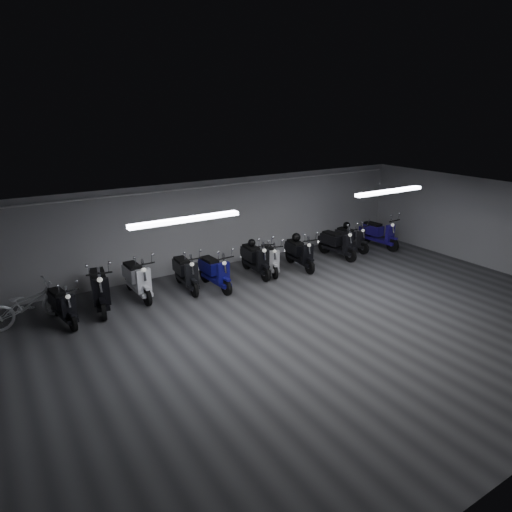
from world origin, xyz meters
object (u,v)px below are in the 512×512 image
helmet_0 (296,237)px  scooter_10 (379,229)px  scooter_7 (300,248)px  scooter_6 (270,254)px  helmet_2 (252,243)px  scooter_8 (338,239)px  scooter_3 (186,267)px  scooter_4 (215,266)px  bicycle (27,299)px  scooter_9 (351,234)px  scooter_1 (99,282)px  helmet_1 (347,225)px  scooter_2 (137,273)px  scooter_0 (62,299)px  scooter_5 (256,254)px

helmet_0 → scooter_10: bearing=-0.4°
scooter_7 → scooter_6: bearing=176.2°
scooter_7 → helmet_2: bearing=168.4°
scooter_6 → scooter_8: bearing=17.0°
scooter_10 → scooter_3: bearing=175.0°
scooter_4 → bicycle: (-4.75, 0.47, -0.06)m
scooter_9 → bicycle: bearing=171.4°
scooter_1 → scooter_9: 8.83m
scooter_1 → scooter_4: size_ratio=1.11×
scooter_8 → scooter_4: bearing=177.4°
scooter_8 → scooter_3: bearing=173.2°
scooter_3 → scooter_7: 3.81m
scooter_7 → helmet_1: scooter_7 is taller
scooter_2 → helmet_2: (3.62, 0.00, 0.27)m
scooter_1 → scooter_3: size_ratio=1.11×
scooter_6 → scooter_3: bearing=-164.9°
scooter_2 → helmet_0: (5.15, -0.23, 0.26)m
scooter_0 → scooter_5: size_ratio=0.89×
scooter_4 → helmet_0: 3.12m
scooter_7 → scooter_8: (1.73, 0.15, 0.01)m
scooter_4 → helmet_0: size_ratio=6.37×
scooter_2 → helmet_0: 5.16m
scooter_2 → bicycle: (-2.69, -0.07, -0.10)m
scooter_1 → scooter_10: (9.97, -0.03, -0.04)m
scooter_6 → bicycle: (-6.79, 0.22, -0.01)m
scooter_6 → helmet_1: scooter_6 is taller
scooter_1 → scooter_5: bearing=8.5°
scooter_3 → helmet_0: scooter_3 is taller
scooter_6 → helmet_1: 3.70m
scooter_2 → scooter_8: 6.86m
scooter_1 → scooter_10: bearing=8.7°
scooter_9 → helmet_1: 0.36m
scooter_0 → helmet_2: bearing=-4.2°
scooter_8 → helmet_0: 1.73m
scooter_5 → scooter_7: scooter_5 is taller
scooter_10 → scooter_8: bearing=177.5°
scooter_8 → helmet_0: (-1.70, 0.10, 0.29)m
scooter_7 → helmet_0: (0.03, 0.25, 0.30)m
helmet_0 → scooter_8: bearing=-3.3°
scooter_1 → bicycle: (-1.65, 0.15, -0.14)m
scooter_0 → scooter_7: 7.11m
scooter_1 → helmet_2: 4.67m
scooter_3 → scooter_6: size_ratio=1.09×
helmet_2 → helmet_0: bearing=-8.5°
scooter_5 → scooter_9: scooter_5 is taller
scooter_9 → helmet_2: size_ratio=7.01×
scooter_9 → bicycle: (-10.48, -0.08, -0.01)m
scooter_4 → scooter_7: (3.07, 0.07, -0.00)m
scooter_8 → scooter_0: bearing=176.1°
helmet_2 → scooter_9: bearing=-0.0°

